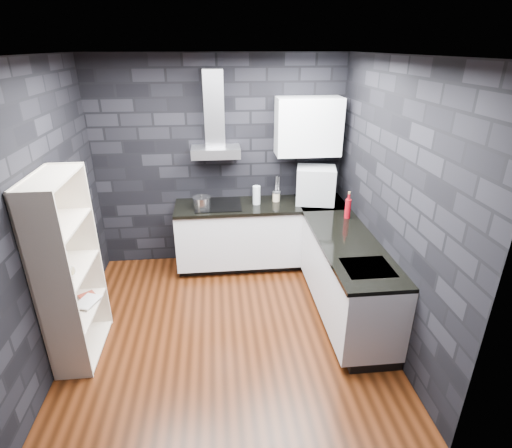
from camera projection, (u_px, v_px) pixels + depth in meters
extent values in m
plane|color=#441D0B|center=(228.00, 327.00, 4.29)|extent=(3.20, 3.20, 0.00)
plane|color=white|center=(218.00, 55.00, 3.18)|extent=(3.20, 3.20, 0.00)
cube|color=black|center=(220.00, 164.00, 5.21)|extent=(3.20, 0.05, 2.70)
cube|color=black|center=(232.00, 320.00, 2.26)|extent=(3.20, 0.05, 2.70)
cube|color=black|center=(43.00, 218.00, 3.58)|extent=(0.05, 3.20, 2.70)
cube|color=black|center=(391.00, 205.00, 3.89)|extent=(0.05, 3.20, 2.70)
cube|color=black|center=(260.00, 260.00, 5.53)|extent=(2.18, 0.50, 0.10)
cube|color=black|center=(347.00, 310.00, 4.48)|extent=(0.50, 1.78, 0.10)
cube|color=white|center=(261.00, 233.00, 5.32)|extent=(2.20, 0.60, 0.76)
cube|color=white|center=(347.00, 277.00, 4.30)|extent=(0.60, 1.80, 0.76)
cube|color=black|center=(261.00, 205.00, 5.14)|extent=(2.20, 0.62, 0.04)
cube|color=black|center=(349.00, 244.00, 4.14)|extent=(0.62, 1.80, 0.04)
cube|color=black|center=(321.00, 203.00, 5.23)|extent=(0.62, 0.62, 0.04)
cube|color=#BBBBC0|center=(216.00, 152.00, 4.94)|extent=(0.60, 0.34, 0.12)
cube|color=#BBBBC0|center=(214.00, 109.00, 4.79)|extent=(0.24, 0.20, 0.90)
cube|color=white|center=(308.00, 127.00, 4.92)|extent=(0.80, 0.35, 0.70)
cube|color=black|center=(218.00, 205.00, 5.09)|extent=(0.58, 0.50, 0.01)
cube|color=#BBBBC0|center=(368.00, 268.00, 3.68)|extent=(0.44, 0.40, 0.01)
cylinder|color=#B4B4B8|center=(202.00, 203.00, 4.97)|extent=(0.28, 0.28, 0.13)
cylinder|color=silver|center=(257.00, 195.00, 5.09)|extent=(0.12, 0.12, 0.24)
cylinder|color=#C9B38F|center=(276.00, 197.00, 5.21)|extent=(0.11, 0.11, 0.11)
cylinder|color=#B4B4B8|center=(277.00, 195.00, 5.26)|extent=(0.12, 0.12, 0.13)
cube|color=#AEB2B6|center=(315.00, 186.00, 5.10)|extent=(0.55, 0.47, 0.48)
cylinder|color=maroon|center=(348.00, 209.00, 4.68)|extent=(0.07, 0.07, 0.23)
cube|color=beige|center=(69.00, 271.00, 3.62)|extent=(0.49, 0.85, 1.80)
imported|color=silver|center=(64.00, 275.00, 3.48)|extent=(0.28, 0.28, 0.05)
imported|color=maroon|center=(79.00, 293.00, 3.88)|extent=(0.13, 0.10, 0.20)
imported|color=#B2B2B2|center=(78.00, 291.00, 3.87)|extent=(0.17, 0.08, 0.25)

